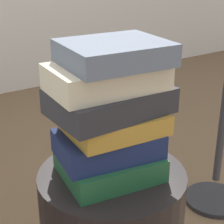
# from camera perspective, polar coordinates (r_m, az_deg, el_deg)

# --- Properties ---
(book_forest) EXTENTS (0.26, 0.23, 0.06)m
(book_forest) POSITION_cam_1_polar(r_m,az_deg,el_deg) (1.00, -0.51, -7.64)
(book_forest) COLOR #1E512D
(book_forest) RESTS_ON side_table
(book_navy) EXTENTS (0.27, 0.20, 0.06)m
(book_navy) POSITION_cam_1_polar(r_m,az_deg,el_deg) (0.97, -0.71, -4.62)
(book_navy) COLOR #19234C
(book_navy) RESTS_ON book_forest
(book_ochre) EXTENTS (0.25, 0.20, 0.05)m
(book_ochre) POSITION_cam_1_polar(r_m,az_deg,el_deg) (0.95, 0.43, -1.55)
(book_ochre) COLOR #B7842D
(book_ochre) RESTS_ON book_navy
(book_charcoal) EXTENTS (0.28, 0.19, 0.06)m
(book_charcoal) POSITION_cam_1_polar(r_m,az_deg,el_deg) (0.93, -0.33, 1.68)
(book_charcoal) COLOR #28282D
(book_charcoal) RESTS_ON book_ochre
(book_cream) EXTENTS (0.28, 0.18, 0.06)m
(book_cream) POSITION_cam_1_polar(r_m,az_deg,el_deg) (0.91, -0.80, 5.24)
(book_cream) COLOR beige
(book_cream) RESTS_ON book_charcoal
(book_slate) EXTENTS (0.25, 0.22, 0.05)m
(book_slate) POSITION_cam_1_polar(r_m,az_deg,el_deg) (0.89, 0.32, 8.77)
(book_slate) COLOR slate
(book_slate) RESTS_ON book_cream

